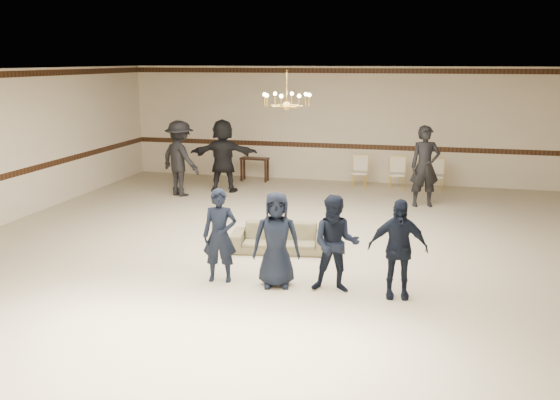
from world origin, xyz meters
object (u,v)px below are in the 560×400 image
Objects in this scene: boy_c at (336,244)px; adult_mid at (223,156)px; boy_a at (220,236)px; adult_right at (425,166)px; boy_d at (398,248)px; banquet_chair_right at (436,176)px; console_table at (255,169)px; banquet_chair_left at (359,172)px; settee at (280,238)px; chandelier at (287,88)px; banquet_chair_mid at (397,174)px; adult_left at (180,158)px; boy_b at (276,240)px.

adult_mid reaches higher than boy_c.
adult_right reaches higher than boy_a.
boy_d reaches higher than banquet_chair_right.
console_table is (-5.00, 0.20, -0.09)m from banquet_chair_right.
banquet_chair_left is (-1.43, 7.61, -0.31)m from boy_d.
adult_mid is at bearing -162.14° from banquet_chair_left.
boy_d reaches higher than console_table.
chandelier is at bearing 85.60° from settee.
banquet_chair_mid is (-0.43, 7.61, -0.31)m from boy_d.
boy_a is 1.82m from settee.
adult_right is at bearing 78.86° from boy_d.
adult_mid is at bearing 124.21° from chandelier.
banquet_chair_right is at bearing -4.20° from banquet_chair_left.
boy_d is at bearing 162.88° from adult_left.
chandelier is at bearing -115.72° from banquet_chair_right.
adult_right reaches higher than banquet_chair_mid.
boy_c is 1.74× the size of banquet_chair_mid.
banquet_chair_right reaches higher than settee.
banquet_chair_right is at bearing -0.38° from banquet_chair_mid.
banquet_chair_mid is 1.00× the size of banquet_chair_right.
boy_d is at bearing 115.50° from adult_mid.
adult_right reaches higher than console_table.
chandelier is 0.49× the size of adult_right.
settee is 2.16× the size of console_table.
adult_left is (-5.72, 5.54, 0.22)m from boy_d.
adult_mid is 2.27× the size of banquet_chair_mid.
adult_mid reaches higher than settee.
boy_a reaches higher than banquet_chair_mid.
adult_right is (2.98, 5.84, 0.22)m from boy_a.
boy_a is 8.29m from banquet_chair_right.
banquet_chair_left reaches higher than settee.
banquet_chair_left is at bearing 92.29° from boy_d.
adult_left reaches higher than banquet_chair_left.
adult_left is at bearing -158.97° from banquet_chair_mid.
console_table is (0.39, 1.57, -0.62)m from adult_mid.
adult_left is 5.70m from banquet_chair_mid.
boy_b is 7.62m from banquet_chair_left.
boy_b is 1.80m from boy_d.
boy_c is 0.90m from boy_d.
console_table is (-3.00, 0.20, -0.09)m from banquet_chair_left.
adult_right is (2.50, 3.42, -1.92)m from chandelier.
banquet_chair_right is at bearing 56.64° from settee.
banquet_chair_left is (-1.71, 1.77, -0.53)m from adult_right.
settee is (0.54, 1.67, -0.48)m from boy_a.
settee is (0.06, -0.75, -2.62)m from chandelier.
adult_right is (2.45, 4.17, 0.70)m from settee.
adult_left is (-3.02, 5.54, 0.22)m from boy_a.
settee is 5.99m from banquet_chair_left.
boy_b is at bearing -9.16° from boy_a.
adult_right is at bearing 50.93° from settee.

